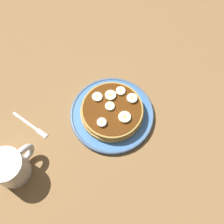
% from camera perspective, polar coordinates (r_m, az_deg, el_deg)
% --- Properties ---
extents(ground_plane, '(1.40, 1.40, 0.03)m').
position_cam_1_polar(ground_plane, '(0.80, 0.00, -1.15)').
color(ground_plane, olive).
extents(plate, '(0.25, 0.25, 0.02)m').
position_cam_1_polar(plate, '(0.77, 0.00, -0.45)').
color(plate, '#3F72B2').
rests_on(plate, ground_plane).
extents(pancake_stack, '(0.18, 0.18, 0.03)m').
position_cam_1_polar(pancake_stack, '(0.76, 0.27, 0.24)').
color(pancake_stack, tan).
rests_on(pancake_stack, plate).
extents(banana_slice_0, '(0.03, 0.03, 0.01)m').
position_cam_1_polar(banana_slice_0, '(0.74, -0.34, 1.37)').
color(banana_slice_0, '#F5F3B8').
rests_on(banana_slice_0, pancake_stack).
extents(banana_slice_1, '(0.03, 0.03, 0.01)m').
position_cam_1_polar(banana_slice_1, '(0.76, 1.85, 4.52)').
color(banana_slice_1, '#EBEBC3').
rests_on(banana_slice_1, pancake_stack).
extents(banana_slice_2, '(0.03, 0.03, 0.01)m').
position_cam_1_polar(banana_slice_2, '(0.73, 2.89, -0.95)').
color(banana_slice_2, '#F8F3B3').
rests_on(banana_slice_2, pancake_stack).
extents(banana_slice_3, '(0.03, 0.03, 0.01)m').
position_cam_1_polar(banana_slice_3, '(0.72, -2.23, -2.30)').
color(banana_slice_3, '#F5E5C2').
rests_on(banana_slice_3, pancake_stack).
extents(banana_slice_4, '(0.03, 0.03, 0.01)m').
position_cam_1_polar(banana_slice_4, '(0.76, -0.34, 3.60)').
color(banana_slice_4, '#EDEFB3').
rests_on(banana_slice_4, pancake_stack).
extents(banana_slice_5, '(0.03, 0.03, 0.01)m').
position_cam_1_polar(banana_slice_5, '(0.75, 4.32, 2.92)').
color(banana_slice_5, '#F4F3BE').
rests_on(banana_slice_5, pancake_stack).
extents(banana_slice_6, '(0.03, 0.03, 0.01)m').
position_cam_1_polar(banana_slice_6, '(0.76, -3.13, 3.33)').
color(banana_slice_6, '#F4F3C4').
rests_on(banana_slice_6, pancake_stack).
extents(coffee_mug, '(0.12, 0.09, 0.09)m').
position_cam_1_polar(coffee_mug, '(0.73, -20.97, -10.98)').
color(coffee_mug, white).
rests_on(coffee_mug, ground_plane).
extents(fork, '(0.02, 0.13, 0.01)m').
position_cam_1_polar(fork, '(0.80, -16.94, -2.89)').
color(fork, silver).
rests_on(fork, ground_plane).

